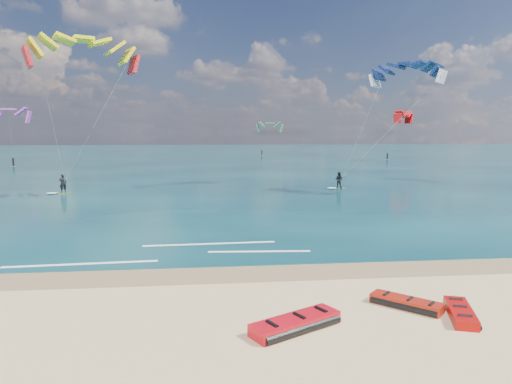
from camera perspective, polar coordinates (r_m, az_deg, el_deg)
ground at (r=55.60m, az=-7.85°, el=1.37°), size 320.00×320.00×0.00m
wet_sand_strip at (r=19.25m, az=-11.24°, el=-10.26°), size 320.00×2.40×0.01m
sea at (r=119.42m, az=-6.92°, el=4.61°), size 320.00×200.00×0.04m
packed_kite_left at (r=14.20m, az=4.96°, el=-16.74°), size 3.32×2.55×0.44m
packed_kite_mid at (r=16.52m, az=18.24°, el=-13.54°), size 2.51×2.47×0.37m
packed_kite_right at (r=16.31m, az=24.15°, el=-14.11°), size 1.73×2.57×0.37m
kitesurfer_main at (r=43.54m, az=-21.96°, el=9.48°), size 11.56×8.81×15.09m
kitesurfer_far at (r=46.42m, az=14.42°, el=8.58°), size 10.30×8.21×13.37m
shoreline_foam at (r=22.56m, az=-9.33°, el=-7.46°), size 13.91×3.64×0.01m
distant_kites at (r=92.74m, az=-1.24°, el=6.71°), size 77.62×35.19×9.89m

